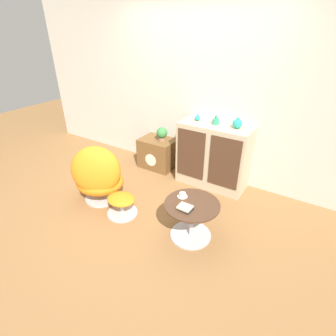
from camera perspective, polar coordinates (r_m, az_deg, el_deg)
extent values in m
plane|color=olive|center=(3.49, -5.72, -9.85)|extent=(12.00, 12.00, 0.00)
cube|color=beige|center=(4.05, 6.36, 16.23)|extent=(6.40, 0.06, 2.60)
cube|color=tan|center=(3.92, 9.87, 2.74)|extent=(1.02, 0.47, 0.95)
cube|color=#472D1E|center=(3.79, 4.96, 2.97)|extent=(0.43, 0.01, 0.72)
cube|color=#472D1E|center=(3.61, 12.10, 1.04)|extent=(0.43, 0.01, 0.72)
cube|color=brown|center=(4.46, -2.19, 3.27)|extent=(0.59, 0.43, 0.50)
cylinder|color=beige|center=(4.32, -3.82, 1.72)|extent=(0.21, 0.01, 0.21)
cylinder|color=#B7B7BC|center=(3.86, -14.08, -6.19)|extent=(0.47, 0.47, 0.02)
cylinder|color=#B7B7BC|center=(3.83, -14.18, -5.50)|extent=(0.06, 0.06, 0.09)
ellipsoid|color=orange|center=(3.73, -14.54, -3.01)|extent=(0.83, 0.80, 0.30)
ellipsoid|color=orange|center=(3.50, -15.43, -0.50)|extent=(0.75, 0.68, 0.68)
cylinder|color=#B7B7BC|center=(3.52, -9.86, -9.59)|extent=(0.39, 0.39, 0.02)
cylinder|color=#B7B7BC|center=(3.46, -9.99, -8.38)|extent=(0.04, 0.04, 0.16)
ellipsoid|color=orange|center=(3.39, -10.17, -6.66)|extent=(0.37, 0.32, 0.09)
cylinder|color=#B7B7BC|center=(3.17, 4.91, -14.24)|extent=(0.48, 0.48, 0.02)
cylinder|color=#B7B7BC|center=(3.03, 5.08, -11.21)|extent=(0.04, 0.04, 0.42)
cylinder|color=#472D1E|center=(2.89, 5.27, -7.91)|extent=(0.62, 0.62, 0.02)
ellipsoid|color=teal|center=(3.83, 6.44, 10.77)|extent=(0.08, 0.08, 0.08)
cylinder|color=teal|center=(3.82, 6.48, 11.43)|extent=(0.02, 0.02, 0.02)
cylinder|color=#2D8E6B|center=(3.73, 10.36, 9.91)|extent=(0.10, 0.10, 0.08)
cylinder|color=#2D8E6B|center=(3.71, 10.44, 10.81)|extent=(0.03, 0.03, 0.05)
ellipsoid|color=teal|center=(3.62, 14.87, 9.33)|extent=(0.13, 0.13, 0.13)
cylinder|color=teal|center=(3.60, 15.01, 10.38)|extent=(0.04, 0.04, 0.02)
cylinder|color=#996B4C|center=(4.30, -1.33, 6.37)|extent=(0.13, 0.13, 0.06)
sphere|color=#387A3D|center=(4.26, -1.35, 7.65)|extent=(0.18, 0.18, 0.18)
cylinder|color=silver|center=(2.99, 3.16, -6.18)|extent=(0.12, 0.12, 0.01)
cylinder|color=silver|center=(2.98, 3.17, -5.84)|extent=(0.07, 0.07, 0.05)
cube|color=black|center=(2.80, 3.80, -8.83)|extent=(0.15, 0.13, 0.02)
cube|color=beige|center=(2.79, 3.70, -8.49)|extent=(0.15, 0.12, 0.02)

